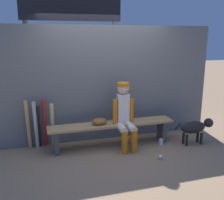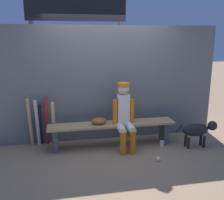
% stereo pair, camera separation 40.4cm
% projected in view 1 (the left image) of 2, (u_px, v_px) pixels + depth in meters
% --- Properties ---
extents(ground_plane, '(30.00, 30.00, 0.00)m').
position_uv_depth(ground_plane, '(112.00, 146.00, 4.92)').
color(ground_plane, '#937556').
extents(chainlink_fence, '(4.45, 0.03, 2.26)m').
position_uv_depth(chainlink_fence, '(106.00, 84.00, 5.04)').
color(chainlink_fence, '#595E63').
rests_on(chainlink_fence, ground_plane).
extents(dugout_bench, '(2.39, 0.36, 0.46)m').
position_uv_depth(dugout_bench, '(112.00, 128.00, 4.84)').
color(dugout_bench, tan).
rests_on(dugout_bench, ground_plane).
extents(player_seated, '(0.41, 0.55, 1.23)m').
position_uv_depth(player_seated, '(125.00, 113.00, 4.72)').
color(player_seated, silver).
rests_on(player_seated, ground_plane).
extents(baseball_glove, '(0.28, 0.20, 0.12)m').
position_uv_depth(baseball_glove, '(99.00, 121.00, 4.73)').
color(baseball_glove, brown).
rests_on(baseball_glove, dugout_bench).
extents(bat_wood_natural, '(0.07, 0.26, 0.88)m').
position_uv_depth(bat_wood_natural, '(53.00, 125.00, 4.75)').
color(bat_wood_natural, tan).
rests_on(bat_wood_natural, ground_plane).
extents(bat_aluminum_red, '(0.07, 0.16, 0.94)m').
position_uv_depth(bat_aluminum_red, '(45.00, 123.00, 4.79)').
color(bat_aluminum_red, '#B22323').
rests_on(bat_aluminum_red, ground_plane).
extents(bat_aluminum_black, '(0.08, 0.19, 0.82)m').
position_uv_depth(bat_aluminum_black, '(39.00, 127.00, 4.76)').
color(bat_aluminum_black, black).
rests_on(bat_aluminum_black, ground_plane).
extents(bat_aluminum_silver, '(0.09, 0.18, 0.92)m').
position_uv_depth(bat_aluminum_silver, '(36.00, 125.00, 4.70)').
color(bat_aluminum_silver, '#B7B7BC').
rests_on(bat_aluminum_silver, ground_plane).
extents(bat_wood_tan, '(0.09, 0.18, 0.95)m').
position_uv_depth(bat_wood_tan, '(28.00, 125.00, 4.69)').
color(bat_wood_tan, tan).
rests_on(bat_wood_tan, ground_plane).
extents(baseball, '(0.07, 0.07, 0.07)m').
position_uv_depth(baseball, '(160.00, 157.00, 4.39)').
color(baseball, white).
rests_on(baseball, ground_plane).
extents(cup_on_ground, '(0.08, 0.08, 0.11)m').
position_uv_depth(cup_on_ground, '(161.00, 142.00, 4.97)').
color(cup_on_ground, silver).
rests_on(cup_on_ground, ground_plane).
extents(cup_on_bench, '(0.08, 0.08, 0.11)m').
position_uv_depth(cup_on_bench, '(116.00, 120.00, 4.81)').
color(cup_on_bench, red).
rests_on(cup_on_bench, dugout_bench).
extents(scoreboard, '(2.39, 0.27, 3.32)m').
position_uv_depth(scoreboard, '(75.00, 22.00, 5.39)').
color(scoreboard, '#3F3F42').
rests_on(scoreboard, ground_plane).
extents(dog, '(0.84, 0.20, 0.49)m').
position_uv_depth(dog, '(196.00, 127.00, 4.95)').
color(dog, black).
rests_on(dog, ground_plane).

